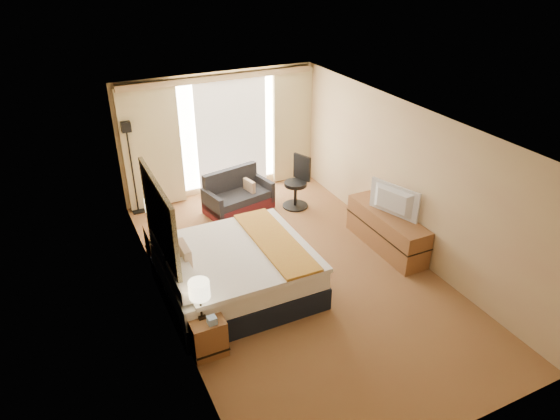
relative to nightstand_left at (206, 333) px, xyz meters
name	(u,v)px	position (x,y,z in m)	size (l,w,h in m)	color
floor	(295,273)	(1.87, 1.05, -0.28)	(4.20, 7.00, 0.02)	maroon
ceiling	(297,123)	(1.87, 1.05, 2.33)	(4.20, 7.00, 0.02)	white
wall_back	(219,134)	(1.87, 4.55, 1.02)	(4.20, 0.02, 2.60)	tan
wall_front	(458,352)	(1.87, -2.45, 1.02)	(4.20, 0.02, 2.60)	tan
wall_left	(161,234)	(-0.23, 1.05, 1.02)	(0.02, 7.00, 2.60)	tan
wall_right	(405,179)	(3.97, 1.05, 1.02)	(0.02, 7.00, 2.60)	tan
headboard	(161,228)	(-0.19, 1.25, 1.01)	(0.06, 1.85, 1.50)	black
nightstand_left	(206,333)	(0.00, 0.00, 0.00)	(0.45, 0.52, 0.55)	brown
nightstand_right	(161,243)	(0.00, 2.50, 0.00)	(0.45, 0.52, 0.55)	brown
media_dresser	(386,230)	(3.70, 1.05, 0.07)	(0.50, 1.80, 0.70)	brown
window	(231,132)	(2.12, 4.52, 1.04)	(2.30, 0.02, 2.30)	white
curtains	(221,131)	(1.87, 4.44, 1.13)	(4.12, 0.19, 2.56)	beige
bed	(236,271)	(0.81, 0.98, 0.12)	(2.22, 2.03, 1.08)	black
loveseat	(238,197)	(1.84, 3.54, 0.00)	(1.45, 0.98, 0.83)	#56181D
floor_lamp	(129,149)	(-0.03, 4.35, 1.07)	(0.24, 0.24, 1.91)	black
desk_chair	(297,184)	(3.02, 3.17, 0.21)	(0.54, 0.54, 1.09)	black
lamp_left	(199,290)	(-0.04, 0.00, 0.72)	(0.27, 0.27, 0.58)	black
lamp_right	(153,205)	(-0.03, 2.52, 0.73)	(0.28, 0.28, 0.59)	black
tissue_box	(212,320)	(0.05, -0.17, 0.33)	(0.11, 0.11, 0.10)	#8CADD9
telephone	(162,230)	(0.03, 2.38, 0.31)	(0.17, 0.14, 0.07)	black
television	(391,202)	(3.65, 0.96, 0.70)	(0.96, 0.13, 0.55)	black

